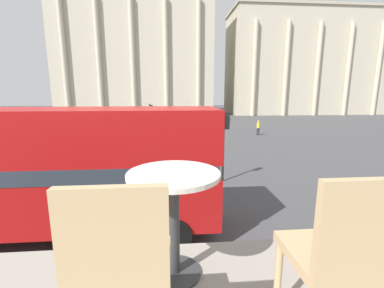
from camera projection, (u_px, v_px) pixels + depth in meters
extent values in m
cylinder|color=black|center=(174.00, 201.00, 9.88)|extent=(1.02, 0.22, 1.02)
cylinder|color=black|center=(175.00, 235.00, 7.50)|extent=(1.02, 0.22, 1.02)
cube|color=#B71414|center=(55.00, 197.00, 8.21)|extent=(10.39, 2.44, 1.62)
cube|color=#2D3842|center=(52.00, 166.00, 8.01)|extent=(10.19, 2.46, 0.45)
cube|color=#B71414|center=(48.00, 135.00, 7.82)|extent=(10.39, 2.44, 1.57)
cylinder|color=#2D2D30|center=(175.00, 272.00, 1.77)|extent=(0.36, 0.36, 0.02)
cylinder|color=#2D2D30|center=(174.00, 226.00, 1.70)|extent=(0.07, 0.07, 0.68)
cylinder|color=silver|center=(174.00, 175.00, 1.63)|extent=(0.60, 0.60, 0.03)
cylinder|color=tan|center=(165.00, 285.00, 1.37)|extent=(0.04, 0.04, 0.44)
cube|color=tan|center=(125.00, 267.00, 1.14)|extent=(0.40, 0.40, 0.05)
cube|color=tan|center=(114.00, 242.00, 0.92)|extent=(0.40, 0.04, 0.42)
cylinder|color=tan|center=(278.00, 278.00, 1.42)|extent=(0.04, 0.04, 0.44)
cylinder|color=tan|center=(336.00, 274.00, 1.45)|extent=(0.04, 0.04, 0.44)
cube|color=tan|center=(331.00, 255.00, 1.22)|extent=(0.40, 0.40, 0.05)
cube|color=tan|center=(365.00, 230.00, 1.00)|extent=(0.40, 0.04, 0.42)
cube|color=beige|center=(137.00, 54.00, 54.21)|extent=(30.76, 13.44, 25.46)
cylinder|color=beige|center=(64.00, 58.00, 46.54)|extent=(0.90, 0.90, 21.64)
cylinder|color=beige|center=(99.00, 59.00, 47.06)|extent=(0.90, 0.90, 21.64)
cylinder|color=beige|center=(133.00, 59.00, 47.57)|extent=(0.90, 0.90, 21.64)
cylinder|color=beige|center=(166.00, 60.00, 48.08)|extent=(0.90, 0.90, 21.64)
cylinder|color=beige|center=(199.00, 60.00, 48.60)|extent=(0.90, 0.90, 21.64)
cube|color=beige|center=(302.00, 65.00, 58.99)|extent=(33.37, 12.38, 21.98)
cube|color=#B7AD93|center=(306.00, 12.00, 56.81)|extent=(33.97, 12.98, 0.50)
cylinder|color=beige|center=(254.00, 69.00, 51.70)|extent=(0.90, 0.90, 18.69)
cylinder|color=beige|center=(286.00, 70.00, 52.26)|extent=(0.90, 0.90, 18.69)
cylinder|color=beige|center=(317.00, 70.00, 52.82)|extent=(0.90, 0.90, 18.69)
cylinder|color=beige|center=(348.00, 70.00, 53.38)|extent=(0.90, 0.90, 18.69)
cylinder|color=beige|center=(378.00, 70.00, 53.94)|extent=(0.90, 0.90, 18.69)
cylinder|color=black|center=(223.00, 148.00, 13.30)|extent=(0.12, 0.12, 3.59)
cube|color=black|center=(227.00, 122.00, 13.05)|extent=(0.20, 0.24, 0.70)
sphere|color=green|center=(229.00, 119.00, 13.03)|extent=(0.14, 0.14, 0.14)
cylinder|color=black|center=(138.00, 132.00, 18.96)|extent=(0.12, 0.12, 3.60)
cube|color=black|center=(140.00, 113.00, 18.71)|extent=(0.20, 0.24, 0.70)
sphere|color=green|center=(141.00, 111.00, 18.69)|extent=(0.14, 0.14, 0.14)
cylinder|color=black|center=(150.00, 121.00, 26.12)|extent=(0.12, 0.12, 3.56)
cube|color=black|center=(152.00, 108.00, 25.88)|extent=(0.20, 0.24, 0.70)
sphere|color=gold|center=(153.00, 107.00, 25.86)|extent=(0.14, 0.14, 0.14)
cylinder|color=#282B33|center=(257.00, 132.00, 28.62)|extent=(0.14, 0.14, 0.81)
cylinder|color=#282B33|center=(259.00, 132.00, 28.63)|extent=(0.14, 0.14, 0.81)
cylinder|color=yellow|center=(258.00, 125.00, 28.48)|extent=(0.32, 0.32, 0.64)
sphere|color=tan|center=(259.00, 121.00, 28.40)|extent=(0.22, 0.22, 0.22)
cylinder|color=#282B33|center=(168.00, 137.00, 25.26)|extent=(0.14, 0.14, 0.80)
cylinder|color=#282B33|center=(169.00, 137.00, 25.27)|extent=(0.14, 0.14, 0.80)
cylinder|color=#284799|center=(168.00, 129.00, 25.13)|extent=(0.32, 0.32, 0.64)
sphere|color=tan|center=(168.00, 125.00, 25.04)|extent=(0.22, 0.22, 0.22)
cylinder|color=#282B33|center=(116.00, 126.00, 32.84)|extent=(0.14, 0.14, 0.86)
cylinder|color=#282B33|center=(117.00, 126.00, 32.86)|extent=(0.14, 0.14, 0.86)
cylinder|color=silver|center=(116.00, 120.00, 32.70)|extent=(0.32, 0.32, 0.68)
sphere|color=tan|center=(116.00, 117.00, 32.61)|extent=(0.23, 0.23, 0.23)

